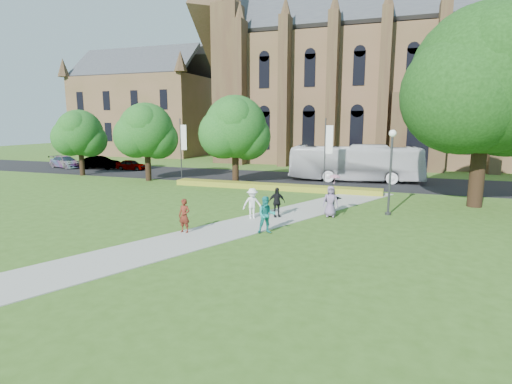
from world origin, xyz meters
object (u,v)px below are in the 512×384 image
at_px(streetlamp, 391,162).
at_px(pedestrian_0, 184,216).
at_px(car_0, 131,165).
at_px(car_1, 100,163).
at_px(car_2, 66,162).
at_px(large_tree, 486,80).
at_px(tour_coach, 355,163).

distance_m(streetlamp, pedestrian_0, 12.85).
relative_size(car_0, car_1, 0.78).
height_order(car_0, pedestrian_0, pedestrian_0).
distance_m(streetlamp, car_2, 40.95).
xyz_separation_m(large_tree, tour_coach, (-8.88, 9.23, -6.59)).
relative_size(tour_coach, car_0, 3.46).
distance_m(large_tree, car_0, 36.93).
relative_size(large_tree, car_1, 2.83).
xyz_separation_m(tour_coach, car_1, (-30.16, -0.05, -0.99)).
bearing_deg(car_1, streetlamp, -122.29).
xyz_separation_m(car_1, pedestrian_0, (23.64, -21.51, 0.13)).
height_order(tour_coach, car_1, tour_coach).
bearing_deg(tour_coach, car_2, 85.29).
xyz_separation_m(car_0, car_2, (-9.27, -0.61, 0.10)).
relative_size(car_1, pedestrian_0, 2.64).
distance_m(car_0, car_2, 9.29).
distance_m(tour_coach, car_2, 35.23).
height_order(car_0, car_2, car_2).
bearing_deg(streetlamp, large_tree, 39.29).
xyz_separation_m(streetlamp, tour_coach, (-3.38, 13.73, -1.52)).
relative_size(streetlamp, tour_coach, 0.42).
distance_m(tour_coach, car_0, 25.97).
bearing_deg(car_2, large_tree, -86.56).
height_order(streetlamp, car_0, streetlamp).
height_order(large_tree, car_1, large_tree).
distance_m(car_0, pedestrian_0, 29.25).
distance_m(car_2, pedestrian_0, 35.71).
distance_m(car_1, pedestrian_0, 31.96).
bearing_deg(car_1, car_0, -95.19).
distance_m(streetlamp, tour_coach, 14.22).
bearing_deg(large_tree, car_0, 164.68).
bearing_deg(car_2, streetlamp, -94.30).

